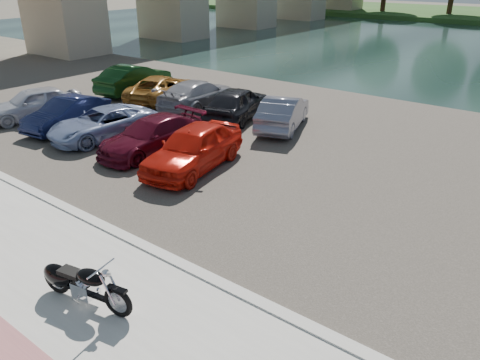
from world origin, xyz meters
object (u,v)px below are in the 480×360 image
(motorcycle, at_px, (78,282))
(car_1, at_px, (67,114))
(car_0, at_px, (34,103))
(car_2, at_px, (103,124))

(motorcycle, distance_m, car_1, 12.36)
(motorcycle, relative_size, car_1, 0.58)
(motorcycle, distance_m, car_0, 14.43)
(car_1, height_order, car_2, car_1)
(car_0, relative_size, car_1, 1.06)
(motorcycle, xyz_separation_m, car_0, (-12.83, 6.60, 0.20))
(car_1, bearing_deg, car_2, -4.91)
(car_0, xyz_separation_m, car_1, (2.45, 0.10, -0.06))
(car_0, height_order, car_1, car_0)
(car_1, bearing_deg, motorcycle, -41.26)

